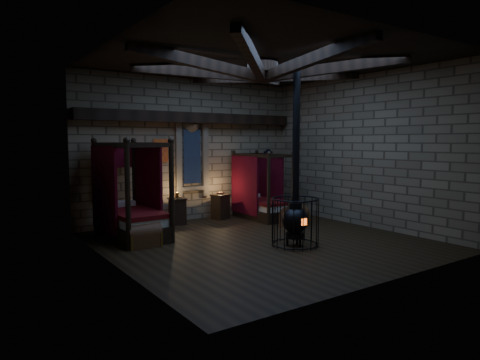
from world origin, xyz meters
TOP-DOWN VIEW (x-y plane):
  - room at (-0.00, 0.09)m, footprint 7.02×7.02m
  - bed_left at (-2.39, 2.18)m, footprint 1.28×2.29m
  - bed_right at (1.83, 2.46)m, footprint 1.02×1.91m
  - trunk_left at (-2.49, 1.11)m, footprint 0.76×0.51m
  - trunk_right at (1.87, 0.95)m, footprint 0.91×0.71m
  - nightstand_left at (-0.71, 3.04)m, footprint 0.55×0.53m
  - nightstand_right at (0.74, 3.05)m, footprint 0.57×0.55m
  - stove at (0.37, -0.75)m, footprint 1.07×1.07m

SIDE VIEW (x-z plane):
  - trunk_left at x=-2.49m, z-range -0.03..0.51m
  - trunk_right at x=1.87m, z-range -0.03..0.55m
  - nightstand_right at x=0.74m, z-range -0.03..0.80m
  - nightstand_left at x=-0.71m, z-range -0.07..0.85m
  - bed_right at x=1.83m, z-range -0.50..1.48m
  - bed_left at x=-2.39m, z-range -0.59..1.74m
  - stove at x=0.37m, z-range -1.38..2.67m
  - room at x=0.00m, z-range 1.60..5.89m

